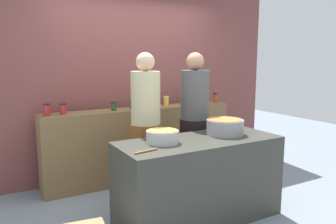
% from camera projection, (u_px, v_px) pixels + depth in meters
% --- Properties ---
extents(ground, '(12.00, 12.00, 0.00)m').
position_uv_depth(ground, '(183.00, 207.00, 3.77)').
color(ground, gray).
extents(storefront_wall, '(4.80, 0.12, 3.00)m').
position_uv_depth(storefront_wall, '(130.00, 71.00, 4.78)').
color(storefront_wall, brown).
rests_on(storefront_wall, ground).
extents(display_shelf, '(2.70, 0.36, 1.00)m').
position_uv_depth(display_shelf, '(142.00, 143.00, 4.63)').
color(display_shelf, brown).
rests_on(display_shelf, ground).
extents(prep_table, '(1.70, 0.70, 0.86)m').
position_uv_depth(prep_table, '(199.00, 180.00, 3.44)').
color(prep_table, '#36362E').
rests_on(prep_table, ground).
extents(preserve_jar_0, '(0.09, 0.09, 0.14)m').
position_uv_depth(preserve_jar_0, '(47.00, 110.00, 3.92)').
color(preserve_jar_0, '#A52625').
rests_on(preserve_jar_0, display_shelf).
extents(preserve_jar_1, '(0.08, 0.08, 0.13)m').
position_uv_depth(preserve_jar_1, '(63.00, 109.00, 4.01)').
color(preserve_jar_1, '#AF271E').
rests_on(preserve_jar_1, display_shelf).
extents(preserve_jar_2, '(0.07, 0.07, 0.11)m').
position_uv_depth(preserve_jar_2, '(114.00, 106.00, 4.31)').
color(preserve_jar_2, '#224B22').
rests_on(preserve_jar_2, display_shelf).
extents(preserve_jar_3, '(0.07, 0.07, 0.13)m').
position_uv_depth(preserve_jar_3, '(132.00, 104.00, 4.44)').
color(preserve_jar_3, '#3C4220').
rests_on(preserve_jar_3, display_shelf).
extents(preserve_jar_4, '(0.07, 0.07, 0.11)m').
position_uv_depth(preserve_jar_4, '(141.00, 105.00, 4.47)').
color(preserve_jar_4, yellow).
rests_on(preserve_jar_4, display_shelf).
extents(preserve_jar_5, '(0.08, 0.08, 0.14)m').
position_uv_depth(preserve_jar_5, '(146.00, 103.00, 4.59)').
color(preserve_jar_5, red).
rests_on(preserve_jar_5, display_shelf).
extents(preserve_jar_6, '(0.08, 0.08, 0.13)m').
position_uv_depth(preserve_jar_6, '(166.00, 101.00, 4.82)').
color(preserve_jar_6, yellow).
rests_on(preserve_jar_6, display_shelf).
extents(preserve_jar_7, '(0.07, 0.07, 0.13)m').
position_uv_depth(preserve_jar_7, '(195.00, 99.00, 5.01)').
color(preserve_jar_7, gold).
rests_on(preserve_jar_7, display_shelf).
extents(preserve_jar_8, '(0.08, 0.08, 0.13)m').
position_uv_depth(preserve_jar_8, '(201.00, 98.00, 5.09)').
color(preserve_jar_8, olive).
rests_on(preserve_jar_8, display_shelf).
extents(preserve_jar_9, '(0.07, 0.07, 0.15)m').
position_uv_depth(preserve_jar_9, '(215.00, 98.00, 5.10)').
color(preserve_jar_9, brown).
rests_on(preserve_jar_9, display_shelf).
extents(cooking_pot_left, '(0.32, 0.32, 0.13)m').
position_uv_depth(cooking_pot_left, '(163.00, 137.00, 3.22)').
color(cooking_pot_left, '#B7B7BC').
rests_on(cooking_pot_left, prep_table).
extents(cooking_pot_center, '(0.40, 0.40, 0.17)m').
position_uv_depth(cooking_pot_center, '(225.00, 127.00, 3.58)').
color(cooking_pot_center, gray).
rests_on(cooking_pot_center, prep_table).
extents(wooden_spoon, '(0.24, 0.06, 0.02)m').
position_uv_depth(wooden_spoon, '(146.00, 151.00, 2.91)').
color(wooden_spoon, '#9E703D').
rests_on(wooden_spoon, prep_table).
extents(cook_with_tongs, '(0.34, 0.34, 1.74)m').
position_uv_depth(cook_with_tongs, '(146.00, 138.00, 3.72)').
color(cook_with_tongs, brown).
rests_on(cook_with_tongs, ground).
extents(cook_in_cap, '(0.36, 0.36, 1.74)m').
position_uv_depth(cook_in_cap, '(194.00, 131.00, 4.04)').
color(cook_in_cap, black).
rests_on(cook_in_cap, ground).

